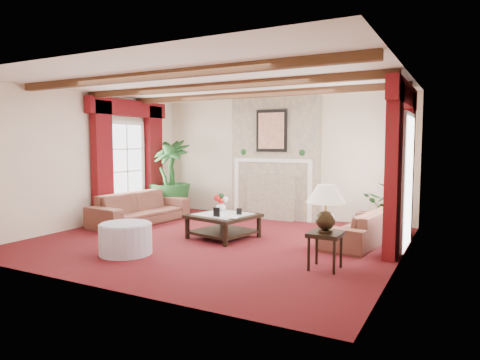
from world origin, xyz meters
The scene contains 23 objects.
floor centered at (0.00, 0.00, 0.00)m, with size 6.00×6.00×0.00m, color #430C0F.
ceiling centered at (0.00, 0.00, 2.70)m, with size 6.00×6.00×0.00m, color white.
back_wall centered at (0.00, 2.75, 1.35)m, with size 6.00×0.02×2.70m, color beige.
left_wall centered at (-3.00, 0.00, 1.35)m, with size 0.02×5.50×2.70m, color beige.
right_wall centered at (3.00, 0.00, 1.35)m, with size 0.02×5.50×2.70m, color beige.
ceiling_beams centered at (0.00, 0.00, 2.64)m, with size 6.00×3.00×0.12m, color #392212, non-canonical shape.
fireplace centered at (0.00, 2.55, 2.70)m, with size 2.00×0.52×2.70m, color tan, non-canonical shape.
french_door_left centered at (-2.97, 1.00, 2.13)m, with size 0.10×1.10×2.16m, color white, non-canonical shape.
french_door_right centered at (2.97, 1.00, 2.13)m, with size 0.10×1.10×2.16m, color white, non-canonical shape.
curtains_left centered at (-2.86, 1.00, 2.55)m, with size 0.20×2.40×2.55m, color #49090E, non-canonical shape.
curtains_right centered at (2.86, 1.00, 2.55)m, with size 0.20×2.40×2.55m, color #49090E, non-canonical shape.
sofa_left centered at (-2.22, 0.58, 0.43)m, with size 0.81×2.25×0.86m, color #3E1118.
sofa_right centered at (2.25, 0.96, 0.38)m, with size 0.82×1.98×0.75m, color #3E1118.
potted_palm centered at (-2.46, 1.90, 0.49)m, with size 1.07×1.80×0.98m, color black.
small_plant centered at (2.55, 1.98, 0.38)m, with size 1.04×1.11×0.75m, color black.
coffee_table centered at (0.01, 0.20, 0.21)m, with size 1.03×1.03×0.42m, color black, non-canonical shape.
side_table centered at (2.16, -0.79, 0.25)m, with size 0.43×0.43×0.50m, color black, non-canonical shape.
ottoman centered at (-0.75, -1.45, 0.23)m, with size 0.79×0.79×0.46m, color #A9A2B7.
table_lamp centered at (2.16, -0.79, 0.83)m, with size 0.52×0.52×0.66m, color black, non-canonical shape.
flower_vase centered at (-0.22, 0.52, 0.52)m, with size 0.25×0.25×0.19m, color silver.
book centered at (0.26, -0.04, 0.56)m, with size 0.19×0.03×0.26m, color black.
photo_frame_a centered at (0.05, -0.09, 0.51)m, with size 0.12×0.02×0.16m, color black, non-canonical shape.
photo_frame_b centered at (0.30, 0.26, 0.49)m, with size 0.10×0.02×0.12m, color black, non-canonical shape.
Camera 1 is at (3.78, -6.28, 1.69)m, focal length 32.00 mm.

